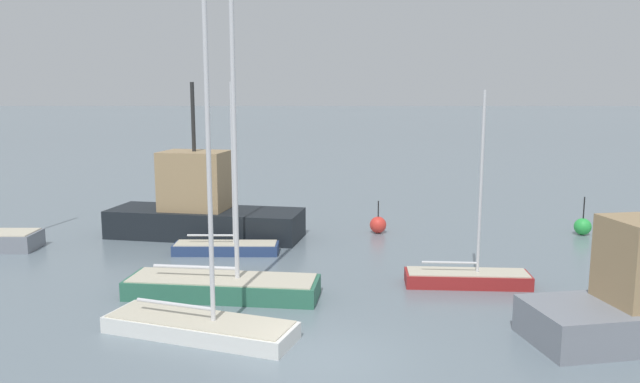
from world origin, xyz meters
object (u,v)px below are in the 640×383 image
sailboat_2 (198,322)px  fishing_boat_1 (200,208)px  sailboat_4 (224,246)px  sailboat_0 (465,276)px  channel_buoy_0 (580,226)px  channel_buoy_1 (376,225)px  sailboat_5 (221,283)px

sailboat_2 → fishing_boat_1: 12.02m
sailboat_4 → fishing_boat_1: 3.58m
sailboat_0 → sailboat_2: (-8.45, -4.44, 0.06)m
channel_buoy_0 → sailboat_2: bearing=-142.3°
channel_buoy_1 → sailboat_0: bearing=-73.8°
channel_buoy_1 → fishing_boat_1: bearing=-174.8°
sailboat_2 → fishing_boat_1: sailboat_2 is taller
sailboat_4 → channel_buoy_0: 16.69m
sailboat_0 → fishing_boat_1: size_ratio=0.72×
sailboat_2 → sailboat_4: 8.75m
channel_buoy_1 → sailboat_4: bearing=-150.4°
sailboat_2 → sailboat_4: size_ratio=1.28×
sailboat_5 → sailboat_0: bearing=15.0°
sailboat_2 → channel_buoy_1: sailboat_2 is taller
sailboat_5 → channel_buoy_0: sailboat_5 is taller
fishing_boat_1 → channel_buoy_1: (8.26, 0.75, -0.94)m
sailboat_5 → channel_buoy_0: (15.61, 8.87, -0.06)m
sailboat_5 → sailboat_2: bearing=-85.1°
sailboat_2 → channel_buoy_1: 13.94m
sailboat_4 → channel_buoy_1: 7.70m
sailboat_4 → sailboat_2: bearing=-85.6°
sailboat_4 → fishing_boat_1: bearing=117.6°
sailboat_2 → sailboat_0: bearing=47.3°
sailboat_2 → sailboat_5: size_ratio=0.93×
channel_buoy_0 → channel_buoy_1: (-9.64, 0.38, -0.00)m
sailboat_4 → channel_buoy_1: size_ratio=4.55×
sailboat_0 → channel_buoy_1: size_ratio=4.33×
fishing_boat_1 → sailboat_0: bearing=156.2°
fishing_boat_1 → channel_buoy_0: bearing=-167.9°
sailboat_4 → channel_buoy_0: size_ratio=3.89×
sailboat_5 → channel_buoy_0: bearing=36.6°
sailboat_2 → channel_buoy_1: (6.10, 12.54, 0.00)m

